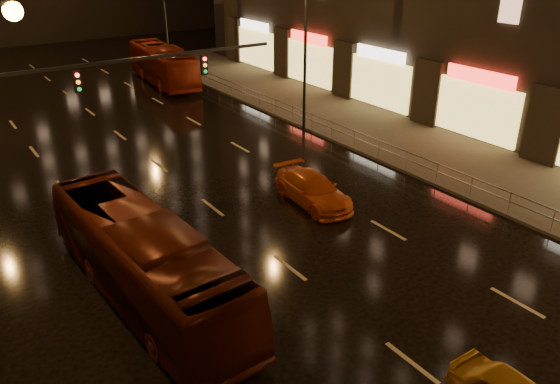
% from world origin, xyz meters
% --- Properties ---
extents(ground, '(140.00, 140.00, 0.00)m').
position_xyz_m(ground, '(0.00, 20.00, 0.00)').
color(ground, black).
rests_on(ground, ground).
extents(sidewalk_right, '(7.00, 70.00, 0.15)m').
position_xyz_m(sidewalk_right, '(13.50, 15.00, 0.07)').
color(sidewalk_right, '#38332D').
rests_on(sidewalk_right, ground).
extents(traffic_signal, '(15.31, 0.32, 6.20)m').
position_xyz_m(traffic_signal, '(-5.06, 20.00, 4.74)').
color(traffic_signal, black).
rests_on(traffic_signal, ground).
extents(railing_right, '(0.05, 56.00, 1.00)m').
position_xyz_m(railing_right, '(10.20, 18.00, 0.90)').
color(railing_right, '#99999E').
rests_on(railing_right, sidewalk_right).
extents(bus_red, '(3.09, 10.85, 2.99)m').
position_xyz_m(bus_red, '(-4.98, 11.15, 1.49)').
color(bus_red, '#4F170B').
rests_on(bus_red, ground).
extents(bus_curb, '(3.64, 11.18, 3.06)m').
position_xyz_m(bus_curb, '(7.71, 38.98, 1.53)').
color(bus_curb, maroon).
rests_on(bus_curb, ground).
extents(taxi_far, '(2.20, 4.69, 1.32)m').
position_xyz_m(taxi_far, '(4.00, 13.82, 0.66)').
color(taxi_far, '#D35013').
rests_on(taxi_far, ground).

